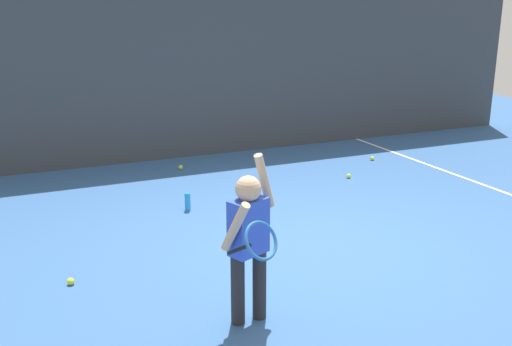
{
  "coord_description": "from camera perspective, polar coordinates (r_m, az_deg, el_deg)",
  "views": [
    {
      "loc": [
        -2.81,
        -5.01,
        2.43
      ],
      "look_at": [
        -0.58,
        0.02,
        0.85
      ],
      "focal_mm": 41.09,
      "sensor_mm": 36.0,
      "label": 1
    }
  ],
  "objects": [
    {
      "name": "tennis_ball_4",
      "position": [
        7.02,
        -2.28,
        -3.96
      ],
      "size": [
        0.07,
        0.07,
        0.07
      ],
      "primitive_type": "sphere",
      "color": "#CCE033",
      "rests_on": "ground"
    },
    {
      "name": "ground_plane",
      "position": [
        6.23,
        5.04,
        -6.98
      ],
      "size": [
        20.0,
        20.0,
        0.0
      ],
      "primitive_type": "plane",
      "color": "#335B93"
    },
    {
      "name": "back_fence_windscreen",
      "position": [
        9.6,
        -6.85,
        10.39
      ],
      "size": [
        13.19,
        0.08,
        3.01
      ],
      "primitive_type": "cube",
      "color": "#383D42",
      "rests_on": "ground"
    },
    {
      "name": "court_line_sideline",
      "position": [
        8.9,
        20.74,
        -0.86
      ],
      "size": [
        0.05,
        9.0,
        0.0
      ],
      "primitive_type": "cube",
      "color": "white",
      "rests_on": "ground"
    },
    {
      "name": "fence_post_2",
      "position": [
        13.07,
        21.7,
        11.2
      ],
      "size": [
        0.09,
        0.09,
        3.16
      ],
      "primitive_type": "cylinder",
      "color": "slate",
      "rests_on": "ground"
    },
    {
      "name": "tennis_ball_1",
      "position": [
        9.69,
        11.25,
        1.4
      ],
      "size": [
        0.07,
        0.07,
        0.07
      ],
      "primitive_type": "sphere",
      "color": "#CCE033",
      "rests_on": "ground"
    },
    {
      "name": "fence_post_1",
      "position": [
        9.65,
        -6.98,
        10.86
      ],
      "size": [
        0.09,
        0.09,
        3.16
      ],
      "primitive_type": "cylinder",
      "color": "slate",
      "rests_on": "ground"
    },
    {
      "name": "tennis_ball_3",
      "position": [
        5.62,
        -17.59,
        -10.03
      ],
      "size": [
        0.07,
        0.07,
        0.07
      ],
      "primitive_type": "sphere",
      "color": "#CCE033",
      "rests_on": "ground"
    },
    {
      "name": "tennis_player",
      "position": [
        4.5,
        -0.68,
        -6.22
      ],
      "size": [
        0.55,
        0.76,
        1.35
      ],
      "rotation": [
        0.0,
        0.0,
        0.37
      ],
      "color": "#232326",
      "rests_on": "ground"
    },
    {
      "name": "water_bottle",
      "position": [
        7.23,
        -6.67,
        -2.8
      ],
      "size": [
        0.07,
        0.07,
        0.22
      ],
      "primitive_type": "cylinder",
      "color": "#268CD8",
      "rests_on": "ground"
    },
    {
      "name": "tennis_ball_0",
      "position": [
        8.63,
        9.01,
        -0.29
      ],
      "size": [
        0.07,
        0.07,
        0.07
      ],
      "primitive_type": "sphere",
      "color": "#CCE033",
      "rests_on": "ground"
    },
    {
      "name": "tennis_ball_2",
      "position": [
        9.07,
        -7.35,
        0.57
      ],
      "size": [
        0.07,
        0.07,
        0.07
      ],
      "primitive_type": "sphere",
      "color": "#CCE033",
      "rests_on": "ground"
    }
  ]
}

